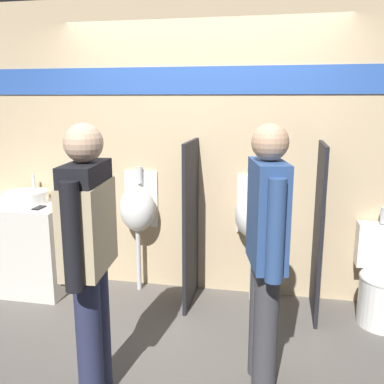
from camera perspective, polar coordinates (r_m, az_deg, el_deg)
ground_plane at (r=3.80m, az=-0.53°, el=-16.20°), size 16.00×16.00×0.00m
display_wall at (r=3.96m, az=1.23°, el=5.71°), size 4.47×0.07×2.70m
sink_counter at (r=4.49m, az=-21.72°, el=-6.68°), size 0.97×0.62×0.84m
sink_basin at (r=4.39m, az=-21.23°, el=-0.59°), size 0.41×0.41×0.25m
cell_phone at (r=4.12m, az=-19.72°, el=-1.98°), size 0.07×0.14×0.01m
divider_near_counter at (r=3.78m, az=-0.16°, el=-4.29°), size 0.03×0.58×1.47m
divider_mid at (r=3.73m, az=16.46°, el=-5.06°), size 0.03×0.58×1.47m
urinal_near_counter at (r=4.05m, az=-7.26°, el=-2.23°), size 0.34×0.28×1.20m
urinal_far at (r=3.85m, az=8.26°, el=-3.03°), size 0.34×0.28×1.20m
toilet at (r=3.94m, az=24.12°, el=-11.23°), size 0.41×0.58×0.93m
person_in_vest at (r=2.59m, az=-13.58°, el=-6.90°), size 0.25×0.59×1.69m
person_with_lanyard at (r=2.69m, az=9.85°, el=-7.20°), size 0.27×0.58×1.68m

